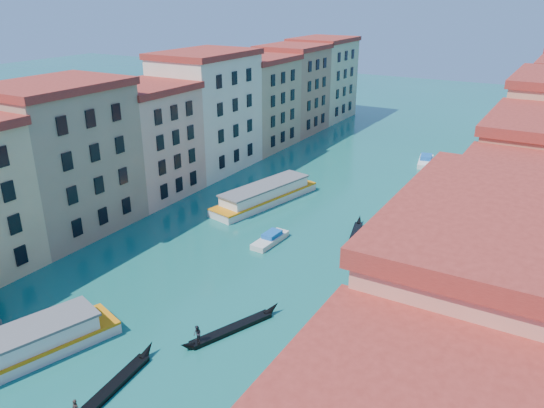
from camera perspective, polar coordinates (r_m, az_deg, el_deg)
The scene contains 10 objects.
left_bank_palazzos at distance 92.29m, azimuth -9.32°, elevation 8.63°, with size 12.80×128.40×21.00m.
quay at distance 76.28m, azimuth 20.65°, elevation -2.69°, with size 4.00×140.00×1.00m, color gray.
mooring_poles_right at distance 45.91m, azimuth 8.06°, elevation -17.66°, with size 1.44×54.24×3.20m.
vaporetto_near at distance 52.83m, azimuth -26.75°, elevation -14.20°, with size 10.11×19.86×2.89m.
vaporetto_far at distance 81.73m, azimuth -0.73°, elevation 1.03°, with size 8.59×20.20×2.93m.
gondola_fore at distance 47.58m, azimuth -16.98°, elevation -18.32°, with size 2.08×11.78×2.35m.
gondola_right at distance 52.27m, azimuth -4.58°, elevation -13.14°, with size 5.27×11.05×2.32m.
gondola_far at distance 71.48m, azimuth 8.89°, elevation -3.28°, with size 3.56×11.04×1.59m.
motorboat_mid at distance 69.05m, azimuth -0.16°, elevation -3.76°, with size 2.29×6.44×1.32m.
motorboat_far at distance 104.92m, azimuth 16.19°, elevation 4.50°, with size 3.85×8.06×1.60m.
Camera 1 is at (31.43, -4.56, 30.34)m, focal length 35.00 mm.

